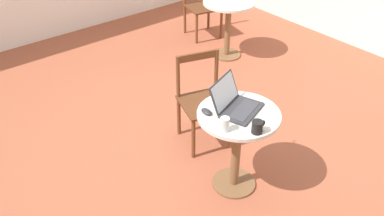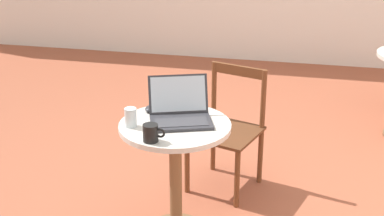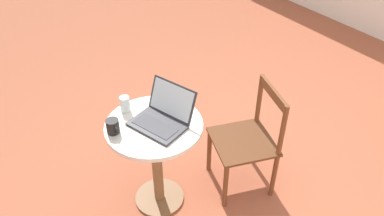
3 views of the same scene
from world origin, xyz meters
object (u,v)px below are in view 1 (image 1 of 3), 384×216
Objects in this scene: mug at (258,127)px; drinking_glass at (225,124)px; cafe_table_near at (237,133)px; chair_mid_back at (202,5)px; mouse at (206,112)px; laptop at (236,104)px; cafe_table_mid at (228,16)px; chair_near_back at (203,101)px.

mug is 0.23m from drinking_glass.
cafe_table_near is at bearing 75.40° from mug.
chair_mid_back reaches higher than mouse.
laptop is at bearing 71.66° from cafe_table_near.
cafe_table_near is at bearing -124.89° from chair_mid_back.
laptop is at bearing 74.73° from mug.
cafe_table_mid is at bearing 46.11° from drinking_glass.
chair_near_back and chair_mid_back have the same top height.
chair_mid_back is 3.03m from laptop.
mug reaches higher than cafe_table_mid.
mouse is 0.43m from mug.
cafe_table_near is 7.34× the size of mouse.
laptop is at bearing -26.03° from mouse.
cafe_table_near is 6.75× the size of drinking_glass.
chair_mid_back is 3.32m from mug.
drinking_glass is (-0.44, -0.74, 0.36)m from chair_near_back.
mug is at bearing -106.77° from chair_near_back.
cafe_table_mid is at bearing 39.68° from chair_near_back.
mug is 1.11× the size of drinking_glass.
chair_near_back is 7.07× the size of mug.
mug reaches higher than cafe_table_near.
chair_mid_back is at bearing 76.64° from cafe_table_mid.
cafe_table_mid is 1.79m from chair_near_back.
chair_near_back is at bearing 72.41° from cafe_table_near.
drinking_glass is at bearing -127.32° from chair_mid_back.
mug is (0.13, -0.41, 0.03)m from mouse.
mouse is at bearing 107.32° from mug.
laptop is 0.24m from mouse.
chair_near_back is 2.41m from chair_mid_back.
mug is (-1.82, -2.76, 0.35)m from chair_mid_back.
mug is at bearing -105.27° from laptop.
mouse is 0.83× the size of mug.
mug is (-0.08, -0.30, -0.00)m from laptop.
drinking_glass reaches higher than mug.
drinking_glass is at bearing 136.05° from mug.
laptop reaches higher than mouse.
cafe_table_mid is 2.63m from mug.
drinking_glass reaches higher than cafe_table_mid.
laptop is 3.97× the size of drinking_glass.
cafe_table_near is 0.35m from drinking_glass.
laptop reaches higher than cafe_table_mid.
laptop is (0.02, 0.05, 0.24)m from cafe_table_near.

